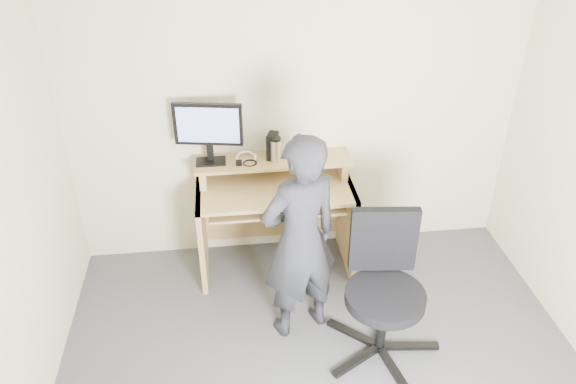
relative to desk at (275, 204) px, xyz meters
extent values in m
cube|color=beige|center=(0.20, 0.22, 0.70)|extent=(3.50, 0.02, 2.50)
cube|color=tan|center=(-0.58, -0.08, -0.17)|extent=(0.04, 0.60, 0.75)
cube|color=tan|center=(0.58, -0.08, -0.17)|extent=(0.04, 0.60, 0.75)
cube|color=tan|center=(0.00, -0.08, 0.19)|extent=(1.20, 0.60, 0.03)
cube|color=tan|center=(0.00, -0.16, 0.09)|extent=(1.02, 0.38, 0.02)
cube|color=tan|center=(-0.54, 0.07, 0.28)|extent=(0.05, 0.28, 0.15)
cube|color=tan|center=(0.54, 0.07, 0.28)|extent=(0.05, 0.28, 0.15)
cube|color=tan|center=(0.00, 0.07, 0.35)|extent=(1.20, 0.30, 0.02)
cube|color=tan|center=(0.00, 0.21, -0.12)|extent=(1.20, 0.03, 0.65)
cube|color=black|center=(-0.47, 0.08, 0.37)|extent=(0.22, 0.14, 0.02)
cube|color=black|center=(-0.47, 0.10, 0.45)|extent=(0.05, 0.04, 0.14)
cube|color=black|center=(-0.47, 0.07, 0.68)|extent=(0.51, 0.12, 0.32)
cube|color=#8594E6|center=(-0.47, 0.05, 0.68)|extent=(0.45, 0.08, 0.27)
cube|color=black|center=(0.00, 0.10, 0.46)|extent=(0.11, 0.15, 0.20)
cylinder|color=silver|center=(0.02, 0.04, 0.45)|extent=(0.08, 0.08, 0.18)
cube|color=black|center=(0.34, 0.06, 0.37)|extent=(0.10, 0.14, 0.01)
cube|color=black|center=(-0.26, 0.01, 0.38)|extent=(0.05, 0.04, 0.03)
torus|color=silver|center=(-0.20, 0.11, 0.37)|extent=(0.18, 0.17, 0.06)
cube|color=black|center=(-0.11, -0.17, 0.12)|extent=(0.49, 0.29, 0.03)
ellipsoid|color=black|center=(0.28, -0.18, 0.22)|extent=(0.11, 0.08, 0.04)
cube|color=black|center=(0.81, -1.12, -0.51)|extent=(0.40, 0.09, 0.03)
cube|color=black|center=(0.69, -0.90, -0.51)|extent=(0.21, 0.38, 0.03)
cube|color=black|center=(0.45, -0.95, -0.51)|extent=(0.33, 0.30, 0.03)
cube|color=black|center=(0.42, -1.20, -0.51)|extent=(0.37, 0.24, 0.03)
cube|color=black|center=(0.65, -1.30, -0.51)|extent=(0.13, 0.40, 0.03)
cylinder|color=black|center=(0.61, -1.09, -0.29)|extent=(0.06, 0.06, 0.42)
cylinder|color=black|center=(0.61, -1.09, -0.06)|extent=(0.52, 0.52, 0.07)
cube|color=black|center=(0.63, -0.86, 0.23)|extent=(0.44, 0.11, 0.47)
imported|color=black|center=(0.09, -0.78, 0.22)|extent=(0.65, 0.54, 1.53)
camera|label=1|loc=(-0.34, -3.70, 2.42)|focal=35.00mm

